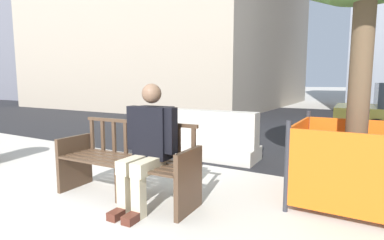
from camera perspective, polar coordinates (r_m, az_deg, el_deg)
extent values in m
plane|color=#B7B2A8|center=(3.43, -30.28, -16.62)|extent=(200.00, 200.00, 0.00)
cube|color=black|center=(10.64, 14.92, -0.25)|extent=(120.00, 12.00, 0.01)
cube|color=#473323|center=(4.09, -21.43, -7.43)|extent=(0.07, 0.51, 0.66)
cube|color=#473323|center=(3.08, -0.62, -11.69)|extent=(0.07, 0.51, 0.66)
cube|color=#473323|center=(3.56, -12.52, -11.05)|extent=(0.05, 0.33, 0.45)
cube|color=#473323|center=(3.33, -15.21, -8.37)|extent=(1.60, 0.14, 0.02)
cube|color=#473323|center=(3.41, -13.89, -7.95)|extent=(1.60, 0.14, 0.02)
cube|color=#473323|center=(3.50, -12.62, -7.55)|extent=(1.60, 0.14, 0.02)
cube|color=#473323|center=(3.58, -11.42, -7.17)|extent=(1.60, 0.14, 0.02)
cube|color=#473323|center=(3.67, -10.28, -6.80)|extent=(1.60, 0.14, 0.02)
cube|color=#473323|center=(3.60, -10.33, -0.39)|extent=(1.60, 0.11, 0.04)
cube|color=#473323|center=(4.13, -18.48, -2.63)|extent=(0.05, 0.03, 0.38)
cube|color=#473323|center=(4.00, -16.62, -2.87)|extent=(0.05, 0.03, 0.38)
cube|color=#473323|center=(3.87, -14.63, -3.13)|extent=(0.05, 0.03, 0.38)
cube|color=#473323|center=(3.75, -12.51, -3.40)|extent=(0.05, 0.03, 0.38)
cube|color=#473323|center=(3.63, -10.25, -3.68)|extent=(0.05, 0.03, 0.38)
cube|color=#473323|center=(3.52, -7.85, -3.97)|extent=(0.05, 0.03, 0.38)
cube|color=#473323|center=(3.42, -5.29, -4.27)|extent=(0.05, 0.03, 0.38)
cube|color=#473323|center=(3.32, -2.57, -4.59)|extent=(0.05, 0.03, 0.38)
cube|color=#473323|center=(3.23, 0.31, -4.91)|extent=(0.05, 0.03, 0.38)
cube|color=#473323|center=(4.02, -21.85, -3.13)|extent=(0.07, 0.46, 0.03)
cube|color=#473323|center=(2.98, -0.82, -6.05)|extent=(0.07, 0.46, 0.03)
cube|color=black|center=(3.27, -7.38, -2.33)|extent=(0.41, 0.26, 0.56)
sphere|color=brown|center=(3.21, -7.70, 5.03)|extent=(0.21, 0.21, 0.21)
cube|color=#C6B793|center=(3.22, -10.89, -8.20)|extent=(0.16, 0.45, 0.14)
cube|color=#C6B793|center=(3.11, -8.27, -8.68)|extent=(0.16, 0.45, 0.14)
cube|color=#C6B793|center=(3.17, -12.75, -13.32)|extent=(0.11, 0.11, 0.45)
cube|color=#C6B793|center=(3.07, -10.12, -13.99)|extent=(0.11, 0.11, 0.45)
cube|color=#4C2319|center=(3.19, -13.63, -16.84)|extent=(0.12, 0.26, 0.08)
cube|color=#4C2319|center=(3.08, -11.00, -17.65)|extent=(0.12, 0.26, 0.08)
cube|color=black|center=(3.39, -11.07, -1.39)|extent=(0.10, 0.12, 0.48)
cube|color=black|center=(3.11, -4.01, -2.04)|extent=(0.10, 0.12, 0.48)
cube|color=#ADA89E|center=(5.41, 1.93, -5.74)|extent=(2.02, 0.75, 0.24)
cube|color=#ADA89E|center=(5.33, 1.95, -1.34)|extent=(2.01, 0.37, 0.60)
cylinder|color=brown|center=(3.63, 29.32, 6.19)|extent=(0.22, 0.22, 2.64)
cylinder|color=#2D2D33|center=(3.23, 17.63, -8.49)|extent=(0.05, 0.05, 0.95)
cylinder|color=#2D2D33|center=(4.34, 21.06, -4.64)|extent=(0.05, 0.05, 0.95)
cube|color=#E05B14|center=(3.16, 28.14, -9.34)|extent=(1.17, 0.03, 0.80)
cube|color=#E05B14|center=(4.29, 28.79, -5.18)|extent=(1.17, 0.03, 0.80)
cube|color=#E05B14|center=(3.78, 19.60, -6.28)|extent=(0.03, 1.17, 0.80)
cylinder|color=black|center=(8.47, 31.01, -0.72)|extent=(0.65, 0.24, 0.64)
cylinder|color=black|center=(6.79, 31.56, -2.44)|extent=(0.65, 0.24, 0.64)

